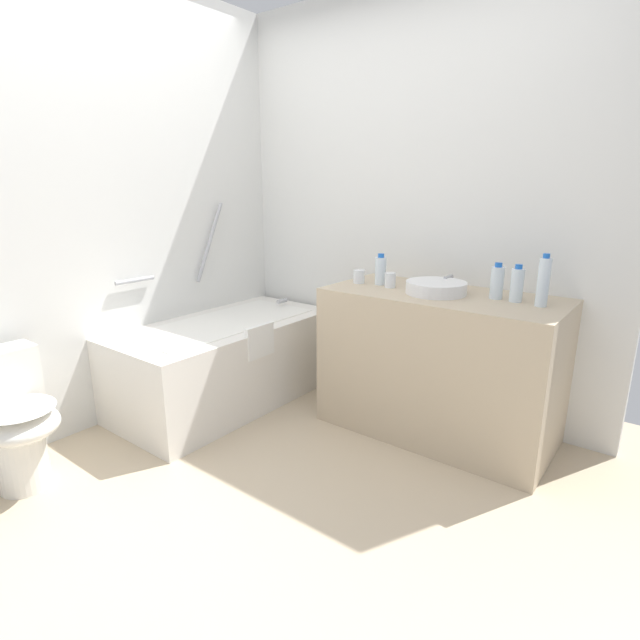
% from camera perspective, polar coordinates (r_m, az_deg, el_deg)
% --- Properties ---
extents(ground_plane, '(3.93, 3.93, 0.00)m').
position_cam_1_polar(ground_plane, '(2.51, -9.69, -19.17)').
color(ground_plane, '#C1AD8E').
extents(wall_back_tiled, '(3.33, 0.10, 2.57)m').
position_cam_1_polar(wall_back_tiled, '(3.10, -26.89, 11.43)').
color(wall_back_tiled, silver).
rests_on(wall_back_tiled, ground_plane).
extents(wall_right_mirror, '(0.10, 2.77, 2.57)m').
position_cam_1_polar(wall_right_mirror, '(3.28, 9.46, 12.98)').
color(wall_right_mirror, silver).
rests_on(wall_right_mirror, ground_plane).
extents(bathtub, '(1.46, 0.72, 1.29)m').
position_cam_1_polar(bathtub, '(3.34, -10.84, -4.45)').
color(bathtub, white).
rests_on(bathtub, ground_plane).
extents(toilet, '(0.38, 0.49, 0.66)m').
position_cam_1_polar(toilet, '(2.79, -32.13, -9.61)').
color(toilet, white).
rests_on(toilet, ground_plane).
extents(vanity_counter, '(0.62, 1.29, 0.83)m').
position_cam_1_polar(vanity_counter, '(2.92, 13.53, -5.01)').
color(vanity_counter, tan).
rests_on(vanity_counter, ground_plane).
extents(sink_basin, '(0.33, 0.33, 0.07)m').
position_cam_1_polar(sink_basin, '(2.79, 13.27, 3.66)').
color(sink_basin, white).
rests_on(sink_basin, vanity_counter).
extents(sink_faucet, '(0.11, 0.15, 0.08)m').
position_cam_1_polar(sink_faucet, '(2.96, 14.85, 4.25)').
color(sink_faucet, '#A5A5AA').
rests_on(sink_faucet, vanity_counter).
extents(water_bottle_0, '(0.06, 0.06, 0.26)m').
position_cam_1_polar(water_bottle_0, '(2.65, 24.42, 4.05)').
color(water_bottle_0, silver).
rests_on(water_bottle_0, vanity_counter).
extents(water_bottle_1, '(0.07, 0.07, 0.19)m').
position_cam_1_polar(water_bottle_1, '(2.75, 19.79, 4.14)').
color(water_bottle_1, silver).
rests_on(water_bottle_1, vanity_counter).
extents(water_bottle_2, '(0.07, 0.07, 0.19)m').
position_cam_1_polar(water_bottle_2, '(2.98, 7.03, 5.72)').
color(water_bottle_2, silver).
rests_on(water_bottle_2, vanity_counter).
extents(water_bottle_3, '(0.06, 0.06, 0.19)m').
position_cam_1_polar(water_bottle_3, '(2.71, 21.82, 3.82)').
color(water_bottle_3, silver).
rests_on(water_bottle_3, vanity_counter).
extents(drinking_glass_0, '(0.07, 0.07, 0.08)m').
position_cam_1_polar(drinking_glass_0, '(3.02, 4.53, 5.03)').
color(drinking_glass_0, white).
rests_on(drinking_glass_0, vanity_counter).
extents(drinking_glass_1, '(0.06, 0.06, 0.09)m').
position_cam_1_polar(drinking_glass_1, '(2.91, 8.12, 4.58)').
color(drinking_glass_1, white).
rests_on(drinking_glass_1, vanity_counter).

